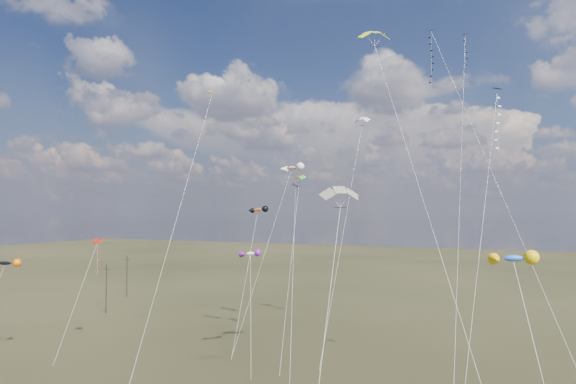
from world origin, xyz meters
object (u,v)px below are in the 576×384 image
at_px(utility_pole_near, 106,288).
at_px(novelty_black_orange, 4,263).
at_px(parafoil_yellow, 375,33).
at_px(utility_pole_far, 127,276).
at_px(diamond_black_high, 438,71).

height_order(utility_pole_near, novelty_black_orange, novelty_black_orange).
bearing_deg(parafoil_yellow, utility_pole_far, 149.67).
relative_size(diamond_black_high, parafoil_yellow, 1.13).
height_order(utility_pole_far, parafoil_yellow, parafoil_yellow).
relative_size(parafoil_yellow, novelty_black_orange, 3.01).
bearing_deg(utility_pole_far, diamond_black_high, -17.68).
bearing_deg(novelty_black_orange, utility_pole_far, 111.74).
height_order(parafoil_yellow, novelty_black_orange, parafoil_yellow).
distance_m(diamond_black_high, novelty_black_orange, 54.79).
bearing_deg(utility_pole_far, novelty_black_orange, -68.26).
relative_size(utility_pole_far, novelty_black_orange, 0.71).
bearing_deg(utility_pole_near, utility_pole_far, 119.74).
height_order(utility_pole_far, novelty_black_orange, novelty_black_orange).
xyz_separation_m(diamond_black_high, parafoil_yellow, (-3.68, -14.33, 0.33)).
distance_m(utility_pole_far, parafoil_yellow, 73.41).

